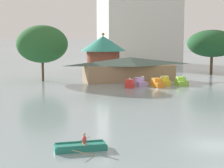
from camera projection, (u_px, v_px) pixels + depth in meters
ground_plane at (217, 146)px, 27.43m from camera, size 2000.00×2000.00×0.00m
rowboat_with_rower at (81, 147)px, 26.44m from camera, size 3.73×3.10×1.35m
pedal_boat_red at (130, 84)px, 58.83m from camera, size 2.12×2.74×1.63m
pedal_boat_lavender at (140, 82)px, 60.81m from camera, size 1.68×2.71×1.72m
pedal_boat_orange at (157, 83)px, 59.40m from camera, size 1.69×2.91×1.76m
pedal_boat_yellow at (165, 81)px, 62.20m from camera, size 1.98×3.19×1.62m
pedal_boat_lime at (181, 82)px, 61.48m from camera, size 2.00×3.03×1.81m
boathouse at (129, 69)px, 66.93m from camera, size 17.33×6.19×4.30m
green_roof_pavilion at (103, 51)px, 81.12m from camera, size 9.98×9.98×8.83m
shoreline_tree_tall_left at (42, 44)px, 66.47m from camera, size 9.19×9.19×10.02m
shoreline_tree_right at (212, 44)px, 78.24m from camera, size 10.44×10.44×9.38m
background_building_block at (139, 16)px, 104.71m from camera, size 21.86×13.40×27.35m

